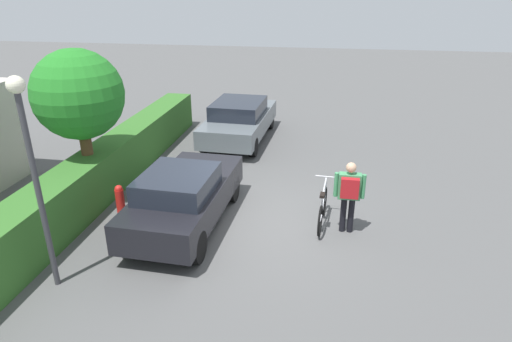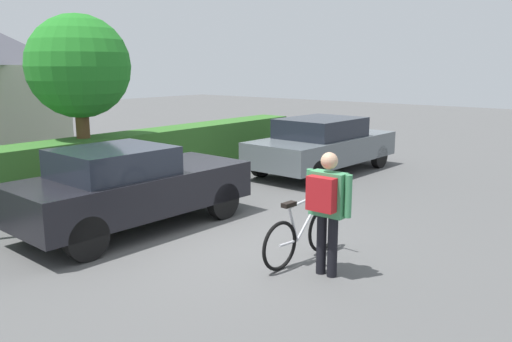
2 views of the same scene
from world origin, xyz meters
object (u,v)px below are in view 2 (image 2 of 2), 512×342
at_px(tree_kerbside, 79,68).
at_px(fire_hydrant, 83,189).
at_px(parked_car_far, 322,144).
at_px(person_rider, 327,202).
at_px(bicycle, 302,234).
at_px(parked_car_near, 131,186).

bearing_deg(tree_kerbside, fire_hydrant, -125.25).
xyz_separation_m(parked_car_far, person_rider, (-5.71, -3.56, 0.26)).
distance_m(parked_car_far, person_rider, 6.73).
xyz_separation_m(person_rider, fire_hydrant, (-0.19, 5.17, -0.57)).
relative_size(parked_car_far, bicycle, 2.69).
bearing_deg(person_rider, parked_car_far, 31.95).
xyz_separation_m(parked_car_near, parked_car_far, (6.03, -0.00, -0.01)).
relative_size(parked_car_near, person_rider, 2.49).
relative_size(parked_car_far, fire_hydrant, 5.49).
height_order(parked_car_far, tree_kerbside, tree_kerbside).
bearing_deg(bicycle, parked_car_near, 101.01).
relative_size(parked_car_near, tree_kerbside, 1.09).
relative_size(person_rider, tree_kerbside, 0.44).
height_order(bicycle, person_rider, person_rider).
distance_m(person_rider, fire_hydrant, 5.21).
bearing_deg(person_rider, parked_car_near, 95.20).
distance_m(bicycle, fire_hydrant, 4.66).
height_order(person_rider, fire_hydrant, person_rider).
relative_size(tree_kerbside, fire_hydrant, 4.61).
relative_size(parked_car_far, person_rider, 2.73).
height_order(parked_car_far, person_rider, person_rider).
bearing_deg(person_rider, tree_kerbside, 84.47).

